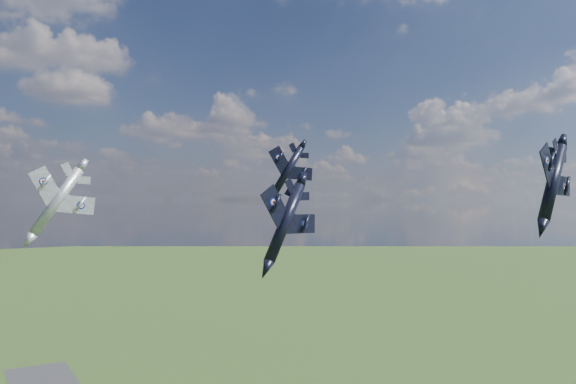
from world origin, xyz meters
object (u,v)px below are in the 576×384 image
jet_high_navy (287,171)px  jet_lead_navy (285,222)px  jet_left_silver (57,201)px  jet_right_navy (553,183)px

jet_high_navy → jet_lead_navy: bearing=-108.6°
jet_lead_navy → jet_left_silver: 32.07m
jet_right_navy → jet_high_navy: 52.93m
jet_right_navy → jet_lead_navy: bearing=129.2°
jet_lead_navy → jet_left_silver: (-25.05, 19.83, 2.76)m
jet_right_navy → jet_left_silver: 65.36m
jet_right_navy → jet_left_silver: (-51.01, 40.80, -2.33)m
jet_right_navy → jet_high_navy: bearing=85.5°
jet_right_navy → jet_left_silver: bearing=129.5°
jet_lead_navy → jet_high_navy: 37.79m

